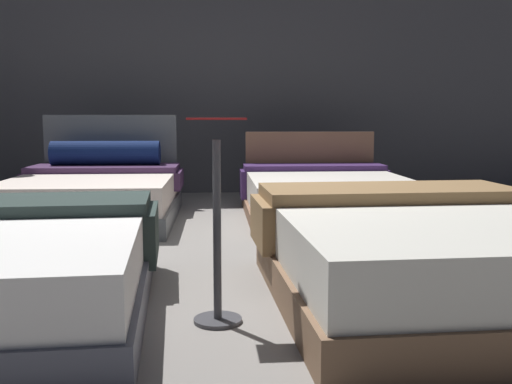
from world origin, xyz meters
The scene contains 6 objects.
ground_plane centered at (0.00, 0.00, -0.01)m, with size 18.00×18.00×0.02m, color gray.
showroom_back_wall centered at (0.00, 3.42, 1.75)m, with size 18.00×0.06×3.50m, color #47474C.
bed_1 centered at (1.13, -1.49, 0.26)m, with size 1.72×2.04×0.57m.
bed_2 centered at (-1.13, 1.35, 0.26)m, with size 1.64×2.06×1.03m.
bed_3 centered at (1.14, 1.30, 0.22)m, with size 1.65×2.06×0.84m.
price_sign centered at (0.00, -1.73, 0.39)m, with size 0.28×0.24×1.01m.
Camera 1 is at (-0.05, -4.59, 1.01)m, focal length 41.88 mm.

